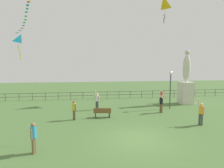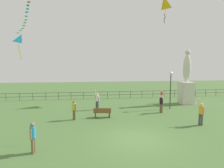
{
  "view_description": "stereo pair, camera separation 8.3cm",
  "coord_description": "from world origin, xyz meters",
  "px_view_note": "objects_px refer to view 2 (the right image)",
  "views": [
    {
      "loc": [
        -2.99,
        -10.24,
        4.43
      ],
      "look_at": [
        -0.71,
        5.9,
        2.79
      ],
      "focal_mm": 29.1,
      "sensor_mm": 36.0,
      "label": 1
    },
    {
      "loc": [
        -2.91,
        -10.26,
        4.43
      ],
      "look_at": [
        -0.71,
        5.9,
        2.79
      ],
      "focal_mm": 29.1,
      "sensor_mm": 36.0,
      "label": 2
    }
  ],
  "objects_px": {
    "person_2": "(201,112)",
    "kite_0": "(22,40)",
    "lamppost": "(171,81)",
    "park_bench": "(102,112)",
    "kite_1": "(164,3)",
    "person_1": "(74,109)",
    "person_4": "(97,100)",
    "statue_monument": "(186,85)",
    "person_3": "(161,103)",
    "person_0": "(162,96)",
    "person_5": "(33,136)"
  },
  "relations": [
    {
      "from": "park_bench",
      "to": "person_3",
      "type": "bearing_deg",
      "value": 8.66
    },
    {
      "from": "lamppost",
      "to": "person_2",
      "type": "bearing_deg",
      "value": -90.94
    },
    {
      "from": "park_bench",
      "to": "person_3",
      "type": "relative_size",
      "value": 0.79
    },
    {
      "from": "lamppost",
      "to": "park_bench",
      "type": "xyz_separation_m",
      "value": [
        -7.21,
        -2.27,
        -2.4
      ]
    },
    {
      "from": "person_0",
      "to": "person_2",
      "type": "height_order",
      "value": "person_2"
    },
    {
      "from": "park_bench",
      "to": "person_1",
      "type": "height_order",
      "value": "person_1"
    },
    {
      "from": "person_0",
      "to": "person_4",
      "type": "height_order",
      "value": "person_4"
    },
    {
      "from": "person_3",
      "to": "person_5",
      "type": "relative_size",
      "value": 1.21
    },
    {
      "from": "lamppost",
      "to": "person_5",
      "type": "xyz_separation_m",
      "value": [
        -11.2,
        -8.17,
        -1.94
      ]
    },
    {
      "from": "person_5",
      "to": "kite_0",
      "type": "xyz_separation_m",
      "value": [
        -3.72,
        10.27,
        6.07
      ]
    },
    {
      "from": "person_2",
      "to": "person_3",
      "type": "xyz_separation_m",
      "value": [
        -1.46,
        3.87,
        -0.02
      ]
    },
    {
      "from": "statue_monument",
      "to": "kite_0",
      "type": "distance_m",
      "value": 18.54
    },
    {
      "from": "person_5",
      "to": "person_0",
      "type": "bearing_deg",
      "value": 43.52
    },
    {
      "from": "person_3",
      "to": "kite_0",
      "type": "distance_m",
      "value": 15.07
    },
    {
      "from": "statue_monument",
      "to": "park_bench",
      "type": "height_order",
      "value": "statue_monument"
    },
    {
      "from": "person_3",
      "to": "person_5",
      "type": "height_order",
      "value": "person_3"
    },
    {
      "from": "person_4",
      "to": "person_0",
      "type": "bearing_deg",
      "value": 15.17
    },
    {
      "from": "kite_1",
      "to": "kite_0",
      "type": "bearing_deg",
      "value": -171.48
    },
    {
      "from": "person_2",
      "to": "person_5",
      "type": "bearing_deg",
      "value": -165.44
    },
    {
      "from": "statue_monument",
      "to": "person_2",
      "type": "relative_size",
      "value": 3.14
    },
    {
      "from": "person_0",
      "to": "person_1",
      "type": "bearing_deg",
      "value": -151.57
    },
    {
      "from": "person_4",
      "to": "kite_0",
      "type": "xyz_separation_m",
      "value": [
        -7.43,
        1.5,
        5.97
      ]
    },
    {
      "from": "person_0",
      "to": "person_5",
      "type": "relative_size",
      "value": 0.96
    },
    {
      "from": "lamppost",
      "to": "person_3",
      "type": "relative_size",
      "value": 1.99
    },
    {
      "from": "person_2",
      "to": "person_4",
      "type": "relative_size",
      "value": 0.98
    },
    {
      "from": "kite_1",
      "to": "person_4",
      "type": "bearing_deg",
      "value": -155.25
    },
    {
      "from": "statue_monument",
      "to": "person_3",
      "type": "distance_m",
      "value": 5.94
    },
    {
      "from": "person_2",
      "to": "person_4",
      "type": "height_order",
      "value": "person_4"
    },
    {
      "from": "person_0",
      "to": "person_4",
      "type": "bearing_deg",
      "value": -164.83
    },
    {
      "from": "park_bench",
      "to": "person_3",
      "type": "xyz_separation_m",
      "value": [
        5.66,
        0.86,
        0.52
      ]
    },
    {
      "from": "person_1",
      "to": "kite_0",
      "type": "relative_size",
      "value": 0.67
    },
    {
      "from": "kite_0",
      "to": "kite_1",
      "type": "distance_m",
      "value": 16.79
    },
    {
      "from": "person_2",
      "to": "person_3",
      "type": "bearing_deg",
      "value": 110.67
    },
    {
      "from": "kite_0",
      "to": "person_4",
      "type": "bearing_deg",
      "value": -11.44
    },
    {
      "from": "person_2",
      "to": "person_0",
      "type": "bearing_deg",
      "value": 87.73
    },
    {
      "from": "person_2",
      "to": "kite_1",
      "type": "bearing_deg",
      "value": 84.1
    },
    {
      "from": "person_3",
      "to": "person_4",
      "type": "xyz_separation_m",
      "value": [
        -5.94,
        2.0,
        0.04
      ]
    },
    {
      "from": "lamppost",
      "to": "kite_1",
      "type": "bearing_deg",
      "value": 78.35
    },
    {
      "from": "person_2",
      "to": "kite_0",
      "type": "height_order",
      "value": "kite_0"
    },
    {
      "from": "statue_monument",
      "to": "person_4",
      "type": "xyz_separation_m",
      "value": [
        -10.49,
        -1.6,
        -1.21
      ]
    },
    {
      "from": "lamppost",
      "to": "person_5",
      "type": "relative_size",
      "value": 2.41
    },
    {
      "from": "lamppost",
      "to": "kite_1",
      "type": "xyz_separation_m",
      "value": [
        0.92,
        4.47,
        9.16
      ]
    },
    {
      "from": "person_1",
      "to": "person_4",
      "type": "xyz_separation_m",
      "value": [
        2.06,
        3.2,
        0.09
      ]
    },
    {
      "from": "person_1",
      "to": "person_2",
      "type": "height_order",
      "value": "person_2"
    },
    {
      "from": "person_5",
      "to": "kite_1",
      "type": "height_order",
      "value": "kite_1"
    },
    {
      "from": "person_0",
      "to": "statue_monument",
      "type": "bearing_deg",
      "value": -10.01
    },
    {
      "from": "person_5",
      "to": "person_3",
      "type": "bearing_deg",
      "value": 34.99
    },
    {
      "from": "park_bench",
      "to": "kite_1",
      "type": "distance_m",
      "value": 15.66
    },
    {
      "from": "lamppost",
      "to": "person_2",
      "type": "relative_size",
      "value": 1.95
    },
    {
      "from": "person_3",
      "to": "kite_1",
      "type": "bearing_deg",
      "value": 67.23
    }
  ]
}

